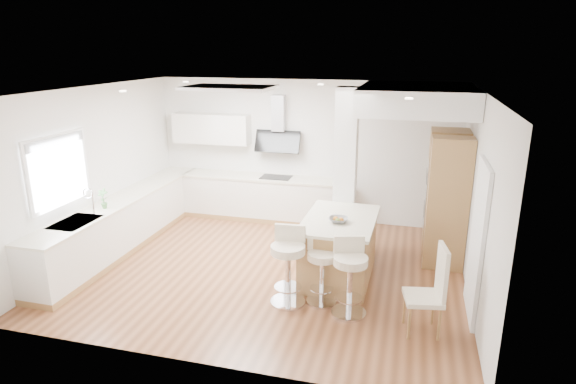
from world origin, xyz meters
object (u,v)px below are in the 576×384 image
(peninsula, at_px, (339,248))
(bar_stool_b, at_px, (322,266))
(bar_stool_a, at_px, (288,262))
(dining_chair, at_px, (432,287))
(bar_stool_c, at_px, (350,273))

(peninsula, xyz_separation_m, bar_stool_b, (-0.11, -0.80, 0.05))
(peninsula, bearing_deg, bar_stool_a, -119.47)
(peninsula, height_order, dining_chair, dining_chair)
(bar_stool_b, height_order, dining_chair, dining_chair)
(peninsula, height_order, bar_stool_b, peninsula)
(bar_stool_c, height_order, dining_chair, dining_chair)
(peninsula, distance_m, bar_stool_c, 1.05)
(bar_stool_a, distance_m, dining_chair, 1.89)
(bar_stool_b, bearing_deg, bar_stool_c, -48.01)
(peninsula, relative_size, bar_stool_b, 1.68)
(bar_stool_c, distance_m, dining_chair, 1.04)
(bar_stool_a, height_order, bar_stool_b, bar_stool_a)
(bar_stool_a, relative_size, bar_stool_b, 1.15)
(dining_chair, bearing_deg, bar_stool_b, 154.10)
(peninsula, distance_m, dining_chair, 1.79)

